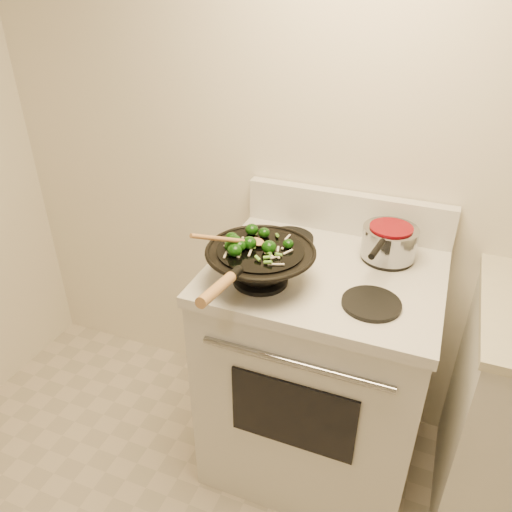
% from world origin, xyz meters
% --- Properties ---
extents(stove, '(0.78, 0.67, 1.08)m').
position_xyz_m(stove, '(-0.21, 1.17, 0.47)').
color(stove, silver).
rests_on(stove, ground).
extents(wok, '(0.35, 0.58, 0.19)m').
position_xyz_m(wok, '(-0.39, 1.02, 0.99)').
color(wok, black).
rests_on(wok, stove).
extents(stirfry, '(0.23, 0.22, 0.04)m').
position_xyz_m(stirfry, '(-0.43, 1.02, 1.06)').
color(stirfry, black).
rests_on(stirfry, wok).
extents(wooden_spoon, '(0.17, 0.23, 0.11)m').
position_xyz_m(wooden_spoon, '(-0.45, 0.99, 1.08)').
color(wooden_spoon, '#A87542').
rests_on(wooden_spoon, wok).
extents(saucepan, '(0.19, 0.30, 0.11)m').
position_xyz_m(saucepan, '(-0.03, 1.32, 0.99)').
color(saucepan, gray).
rests_on(saucepan, stove).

